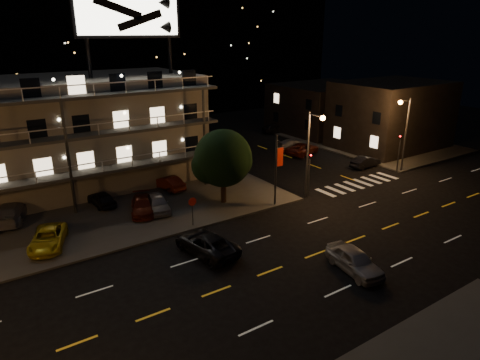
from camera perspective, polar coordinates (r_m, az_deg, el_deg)
ground at (r=29.20m, az=7.19°, el=-10.85°), size 140.00×140.00×0.00m
curb_nw at (r=41.52m, az=-27.57°, el=-3.47°), size 44.00×24.00×0.15m
curb_ne at (r=62.60m, az=16.16°, el=5.12°), size 16.00×24.00×0.15m
motel at (r=44.22m, az=-24.11°, el=5.54°), size 28.00×13.80×18.10m
side_bldg_front at (r=59.32m, az=19.47°, el=8.17°), size 14.06×10.00×8.50m
side_bldg_back at (r=67.19m, az=11.21°, el=9.44°), size 14.06×12.00×7.00m
hill_backdrop at (r=88.32m, az=-27.75°, el=15.22°), size 120.00×25.00×24.00m
streetlight_nc at (r=38.13m, az=9.42°, el=4.41°), size 0.44×1.92×8.00m
streetlight_ne at (r=48.51m, az=21.09°, el=6.56°), size 1.92×0.44×8.00m
signal_nw at (r=39.52m, az=9.21°, el=1.33°), size 0.20×0.27×4.60m
signal_ne at (r=49.04m, az=20.48°, el=3.87°), size 0.27×0.20×4.60m
banner_north at (r=36.73m, az=4.89°, el=1.53°), size 0.83×0.16×6.40m
stop_sign at (r=33.30m, az=-6.36°, el=-3.58°), size 0.91×0.11×2.61m
tree at (r=36.91m, az=-2.35°, el=2.70°), size 5.22×5.03×6.57m
lot_car_2 at (r=33.21m, az=-24.23°, el=-7.10°), size 3.60×5.01×1.27m
lot_car_3 at (r=36.68m, az=-12.90°, el=-3.33°), size 3.19×4.71×1.27m
lot_car_4 at (r=36.79m, az=-10.91°, el=-3.03°), size 2.41×4.25×1.36m
lot_car_7 at (r=38.81m, az=-28.23°, el=-3.77°), size 3.71×5.60×1.51m
lot_car_8 at (r=39.10m, az=-17.99°, el=-2.37°), size 1.88×3.85×1.26m
lot_car_9 at (r=41.55m, az=-9.54°, el=-0.36°), size 2.02×4.15×1.31m
side_car_0 at (r=50.14m, az=16.39°, el=2.34°), size 3.95×1.53×1.28m
side_car_1 at (r=53.85m, az=8.33°, el=4.15°), size 5.54×3.73×1.41m
side_car_2 at (r=56.28m, az=7.14°, el=4.78°), size 4.57×2.74×1.24m
side_car_3 at (r=64.83m, az=4.77°, el=6.85°), size 4.36×2.66×1.39m
road_car_east at (r=28.65m, az=15.02°, el=-10.32°), size 2.47×4.65×1.51m
road_car_west at (r=29.87m, az=-4.52°, el=-8.41°), size 3.19×5.56×1.46m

